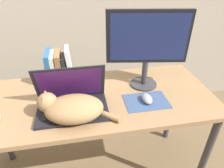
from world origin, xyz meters
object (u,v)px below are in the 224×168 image
Objects in this scene: laptop at (72,101)px; computer_mouse at (147,99)px; external_monitor at (148,44)px; book_row at (58,68)px; cat at (71,108)px; webcam at (97,70)px.

computer_mouse is (0.42, -0.02, -0.03)m from laptop.
book_row is at bearing 166.10° from external_monitor.
computer_mouse is (-0.04, -0.18, -0.26)m from external_monitor.
cat is 0.86× the size of external_monitor.
webcam is (-0.29, 0.19, -0.24)m from external_monitor.
laptop is 1.59× the size of book_row.
laptop is at bearing -116.39° from webcam.
cat is 0.47m from webcam.
computer_mouse is at bearing 7.93° from cat.
cat is 4.33× the size of computer_mouse.
webcam is (0.25, 0.05, -0.07)m from book_row.
book_row is at bearing 147.89° from computer_mouse.
computer_mouse is at bearing -2.17° from laptop.
book_row is at bearing 104.55° from laptop.
laptop reaches higher than computer_mouse.
computer_mouse is at bearing -102.02° from external_monitor.
external_monitor is 0.42m from webcam.
cat is at bearing -172.07° from computer_mouse.
book_row is at bearing 101.07° from cat.
external_monitor is at bearing -33.04° from webcam.
cat reaches higher than computer_mouse.
webcam is at bearing 146.96° from external_monitor.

